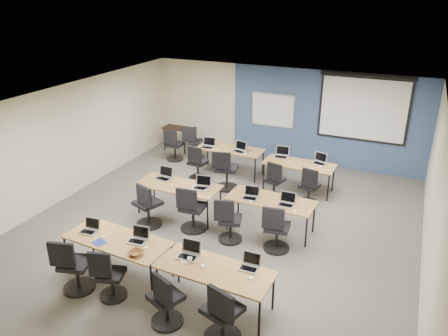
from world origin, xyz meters
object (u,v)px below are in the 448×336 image
at_px(laptop_5, 202,185).
at_px(laptop_10, 281,154).
at_px(training_table_back_left, 230,150).
at_px(task_chair_10, 274,183).
at_px(task_chair_3, 222,318).
at_px(laptop_11, 320,161).
at_px(utility_table, 177,131).
at_px(task_chair_1, 109,279).
at_px(task_chair_7, 276,232).
at_px(whiteboard, 273,110).
at_px(task_chair_2, 165,303).
at_px(training_table_back_right, 299,165).
at_px(laptop_3, 250,264).
at_px(task_chair_11, 309,189).
at_px(laptop_7, 287,202).
at_px(task_chair_4, 147,209).
at_px(training_table_front_left, 117,241).
at_px(task_chair_8, 197,166).
at_px(laptop_8, 208,145).
at_px(task_chair_6, 229,224).
at_px(laptop_2, 189,252).
at_px(task_chair_9, 226,173).
at_px(training_table_mid_right, 271,202).
at_px(spare_chair_b, 174,147).
at_px(task_chair_0, 74,269).
at_px(task_chair_5, 192,212).
at_px(laptop_4, 164,176).
at_px(projector_screen, 364,105).
at_px(training_table_front_right, 215,271).
at_px(laptop_9, 240,149).
at_px(laptop_1, 138,238).
at_px(spare_chair_a, 194,146).
at_px(training_table_mid_left, 178,187).

xyz_separation_m(laptop_5, laptop_10, (1.02, 2.50, 0.00)).
distance_m(training_table_back_left, task_chair_10, 1.85).
bearing_deg(task_chair_3, laptop_10, 116.63).
relative_size(task_chair_3, laptop_11, 3.09).
relative_size(laptop_5, utility_table, 0.41).
xyz_separation_m(task_chair_1, task_chair_7, (2.04, 2.47, 0.02)).
distance_m(whiteboard, task_chair_2, 7.49).
xyz_separation_m(training_table_back_right, task_chair_1, (-1.72, -5.29, -0.30)).
distance_m(laptop_3, task_chair_11, 3.91).
relative_size(laptop_3, laptop_7, 0.93).
relative_size(training_table_back_right, task_chair_4, 1.69).
bearing_deg(task_chair_7, task_chair_3, -97.11).
bearing_deg(task_chair_4, laptop_11, 68.12).
bearing_deg(laptop_5, training_table_front_left, -109.83).
xyz_separation_m(task_chair_1, task_chair_8, (-0.90, 4.85, 0.01)).
relative_size(laptop_3, laptop_8, 0.84).
bearing_deg(task_chair_6, laptop_7, 17.07).
bearing_deg(laptop_10, training_table_front_left, -112.19).
bearing_deg(laptop_2, laptop_3, 2.92).
bearing_deg(laptop_5, task_chair_2, -83.13).
bearing_deg(training_table_front_left, task_chair_9, 89.60).
height_order(task_chair_3, laptop_7, task_chair_3).
xyz_separation_m(training_table_mid_right, utility_table, (-4.21, 3.46, -0.04)).
bearing_deg(laptop_7, spare_chair_b, 146.43).
distance_m(training_table_front_left, task_chair_1, 0.71).
xyz_separation_m(task_chair_0, task_chair_4, (-0.07, 2.31, 0.01)).
distance_m(task_chair_1, laptop_2, 1.38).
height_order(laptop_3, task_chair_9, task_chair_9).
bearing_deg(task_chair_1, laptop_10, 61.13).
bearing_deg(laptop_8, task_chair_5, -75.07).
height_order(task_chair_6, laptop_8, laptop_8).
bearing_deg(laptop_4, projector_screen, 49.16).
bearing_deg(laptop_2, task_chair_0, -160.53).
relative_size(training_table_front_right, task_chair_11, 1.93).
xyz_separation_m(task_chair_0, laptop_9, (0.72, 5.56, 0.37)).
bearing_deg(laptop_1, task_chair_11, 57.22).
xyz_separation_m(laptop_1, laptop_5, (0.04, 2.35, 0.00)).
distance_m(task_chair_9, task_chair_10, 1.27).
height_order(utility_table, spare_chair_a, spare_chair_a).
xyz_separation_m(task_chair_2, spare_chair_a, (-2.81, 6.30, 0.02)).
relative_size(laptop_11, spare_chair_a, 0.33).
height_order(task_chair_1, laptop_4, laptop_4).
relative_size(training_table_front_left, training_table_mid_left, 1.02).
bearing_deg(task_chair_6, task_chair_3, -84.76).
height_order(laptop_10, utility_table, laptop_10).
bearing_deg(laptop_5, projector_screen, 46.29).
xyz_separation_m(task_chair_2, laptop_5, (-1.00, 3.22, 0.39)).
bearing_deg(training_table_back_left, laptop_7, -47.56).
relative_size(training_table_mid_left, laptop_11, 5.58).
height_order(task_chair_5, spare_chair_b, task_chair_5).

